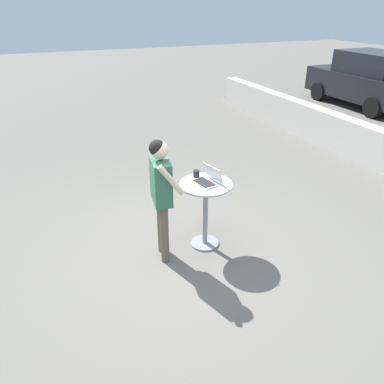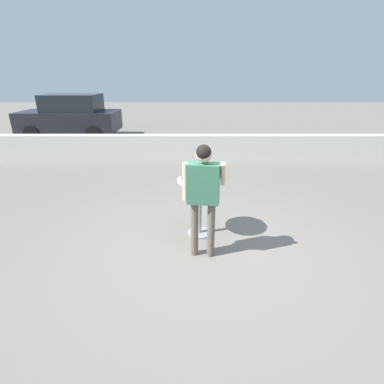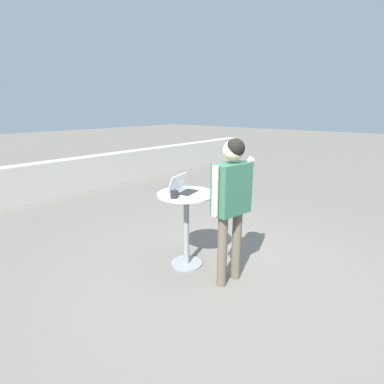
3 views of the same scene
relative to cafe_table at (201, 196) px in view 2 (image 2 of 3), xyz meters
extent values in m
plane|color=slate|center=(0.13, -0.53, -0.67)|extent=(50.00, 50.00, 0.00)
cube|color=beige|center=(0.13, 4.47, -0.27)|extent=(15.41, 0.35, 0.80)
cylinder|color=gray|center=(0.00, 0.00, -0.66)|extent=(0.40, 0.40, 0.03)
cylinder|color=gray|center=(0.00, 0.00, -0.19)|extent=(0.07, 0.07, 0.91)
cylinder|color=#B7B7BC|center=(0.00, 0.00, 0.28)|extent=(0.72, 0.72, 0.02)
cube|color=silver|center=(0.00, -0.02, 0.30)|extent=(0.38, 0.29, 0.02)
cube|color=black|center=(0.00, -0.02, 0.31)|extent=(0.33, 0.24, 0.00)
cube|color=silver|center=(-0.03, 0.12, 0.41)|extent=(0.35, 0.15, 0.21)
cube|color=white|center=(-0.03, 0.11, 0.41)|extent=(0.32, 0.13, 0.18)
cylinder|color=#232328|center=(-0.24, -0.03, 0.34)|extent=(0.09, 0.09, 0.10)
torus|color=#232328|center=(-0.19, -0.03, 0.34)|extent=(0.04, 0.01, 0.04)
cylinder|color=brown|center=(-0.09, -0.61, -0.25)|extent=(0.11, 0.11, 0.85)
cylinder|color=brown|center=(0.15, -0.65, -0.25)|extent=(0.11, 0.11, 0.85)
cube|color=#33664C|center=(0.03, -0.63, 0.45)|extent=(0.46, 0.28, 0.56)
sphere|color=beige|center=(0.03, -0.63, 0.86)|extent=(0.22, 0.22, 0.22)
sphere|color=black|center=(0.03, -0.66, 0.89)|extent=(0.20, 0.20, 0.20)
cylinder|color=beige|center=(-0.22, -0.60, 0.47)|extent=(0.07, 0.07, 0.53)
cylinder|color=beige|center=(0.29, -0.59, 0.57)|extent=(0.12, 0.32, 0.41)
cube|color=black|center=(-5.19, 8.18, 0.00)|extent=(3.98, 1.78, 0.79)
cube|color=black|center=(-5.00, 8.17, 0.72)|extent=(2.20, 1.55, 0.66)
cylinder|color=black|center=(-6.43, 7.38, -0.37)|extent=(0.61, 0.23, 0.61)
cylinder|color=black|center=(-6.41, 9.01, -0.37)|extent=(0.61, 0.23, 0.61)
cylinder|color=black|center=(-3.98, 7.34, -0.37)|extent=(0.61, 0.23, 0.61)
cylinder|color=black|center=(-3.96, 8.97, -0.37)|extent=(0.61, 0.23, 0.61)
camera|label=1|loc=(4.03, -1.92, 2.44)|focal=35.00mm
camera|label=2|loc=(-0.12, -4.43, 1.84)|focal=28.00mm
camera|label=3|loc=(-2.61, -2.34, 1.29)|focal=28.00mm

